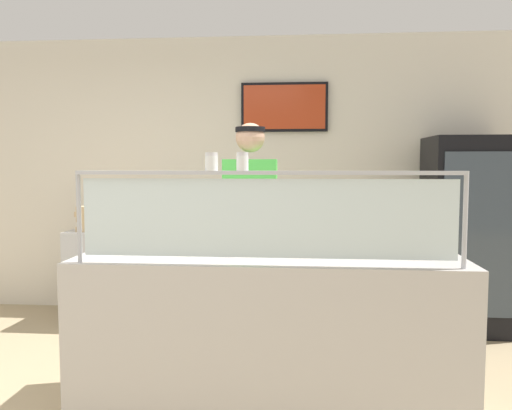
# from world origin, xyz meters

# --- Properties ---
(ground_plane) EXTENTS (12.00, 12.00, 0.00)m
(ground_plane) POSITION_xyz_m (1.08, 1.00, 0.00)
(ground_plane) COLOR tan
(ground_plane) RESTS_ON ground
(shop_rear_unit) EXTENTS (6.56, 0.13, 2.70)m
(shop_rear_unit) POSITION_xyz_m (1.08, 2.54, 1.36)
(shop_rear_unit) COLOR silver
(shop_rear_unit) RESTS_ON ground
(serving_counter) EXTENTS (2.16, 0.80, 0.95)m
(serving_counter) POSITION_xyz_m (1.08, 0.40, 0.47)
(serving_counter) COLOR #BCB7B2
(serving_counter) RESTS_ON ground
(sneeze_guard) EXTENTS (1.98, 0.06, 0.48)m
(sneeze_guard) POSITION_xyz_m (1.08, 0.06, 1.25)
(sneeze_guard) COLOR #B2B5BC
(sneeze_guard) RESTS_ON serving_counter
(pizza_tray) EXTENTS (0.42, 0.42, 0.04)m
(pizza_tray) POSITION_xyz_m (0.84, 0.48, 0.97)
(pizza_tray) COLOR #9EA0A8
(pizza_tray) RESTS_ON serving_counter
(pizza_server) EXTENTS (0.09, 0.28, 0.01)m
(pizza_server) POSITION_xyz_m (0.85, 0.46, 0.99)
(pizza_server) COLOR #ADAFB7
(pizza_server) RESTS_ON pizza_tray
(parmesan_shaker) EXTENTS (0.07, 0.07, 0.09)m
(parmesan_shaker) POSITION_xyz_m (0.80, 0.06, 1.47)
(parmesan_shaker) COLOR white
(parmesan_shaker) RESTS_ON sneeze_guard
(pepper_flake_shaker) EXTENTS (0.06, 0.06, 0.09)m
(pepper_flake_shaker) POSITION_xyz_m (0.96, 0.06, 1.47)
(pepper_flake_shaker) COLOR white
(pepper_flake_shaker) RESTS_ON sneeze_guard
(worker_figure) EXTENTS (0.41, 0.50, 1.76)m
(worker_figure) POSITION_xyz_m (0.90, 1.15, 1.01)
(worker_figure) COLOR #23232D
(worker_figure) RESTS_ON ground
(drink_fridge) EXTENTS (0.71, 0.66, 1.70)m
(drink_fridge) POSITION_xyz_m (2.73, 2.10, 0.85)
(drink_fridge) COLOR black
(drink_fridge) RESTS_ON ground
(prep_shelf) EXTENTS (0.70, 0.55, 0.86)m
(prep_shelf) POSITION_xyz_m (-0.50, 2.05, 0.43)
(prep_shelf) COLOR #B7BABF
(prep_shelf) RESTS_ON ground
(pizza_box_stack) EXTENTS (0.48, 0.47, 0.22)m
(pizza_box_stack) POSITION_xyz_m (-0.50, 2.05, 0.98)
(pizza_box_stack) COLOR tan
(pizza_box_stack) RESTS_ON prep_shelf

